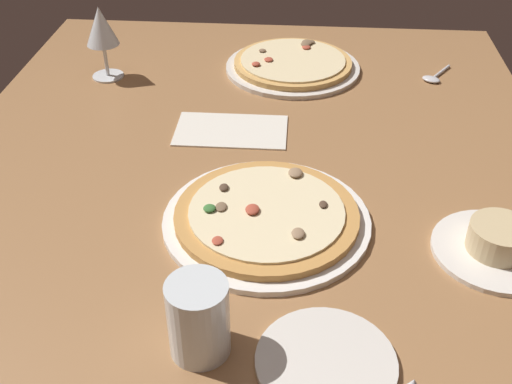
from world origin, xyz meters
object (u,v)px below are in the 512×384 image
at_px(wine_glass_near, 101,29).
at_px(water_glass, 199,323).
at_px(ramekin_on_saucer, 498,243).
at_px(side_plate, 326,362).
at_px(pizza_side, 293,65).
at_px(spoon, 434,77).
at_px(pizza_main, 266,217).
at_px(paper_menu, 231,130).

height_order(wine_glass_near, water_glass, wine_glass_near).
xyz_separation_m(ramekin_on_saucer, side_plate, (0.22, -0.25, -0.01)).
height_order(pizza_side, spoon, pizza_side).
bearing_deg(pizza_side, side_plate, 4.50).
xyz_separation_m(side_plate, spoon, (-0.80, 0.25, 0.00)).
distance_m(pizza_main, ramekin_on_saucer, 0.34).
bearing_deg(water_glass, spoon, 153.00).
distance_m(side_plate, paper_menu, 0.57).
bearing_deg(wine_glass_near, water_glass, 23.29).
bearing_deg(side_plate, paper_menu, -162.16).
xyz_separation_m(ramekin_on_saucer, spoon, (-0.58, -0.00, -0.01)).
bearing_deg(spoon, pizza_side, -94.80).
relative_size(pizza_side, spoon, 3.00).
distance_m(water_glass, spoon, 0.88).
bearing_deg(ramekin_on_saucer, side_plate, -48.29).
relative_size(ramekin_on_saucer, water_glass, 1.77).
bearing_deg(paper_menu, ramekin_on_saucer, 52.78).
relative_size(ramekin_on_saucer, paper_menu, 0.87).
relative_size(wine_glass_near, side_plate, 0.93).
bearing_deg(pizza_main, side_plate, 18.44).
xyz_separation_m(wine_glass_near, paper_menu, (0.21, 0.30, -0.11)).
xyz_separation_m(pizza_side, ramekin_on_saucer, (0.60, 0.31, 0.01)).
xyz_separation_m(pizza_main, pizza_side, (-0.56, 0.02, 0.00)).
height_order(ramekin_on_saucer, side_plate, ramekin_on_saucer).
xyz_separation_m(water_glass, paper_menu, (-0.52, -0.02, -0.04)).
xyz_separation_m(ramekin_on_saucer, paper_menu, (-0.32, -0.42, -0.02)).
bearing_deg(spoon, water_glass, -27.00).
distance_m(pizza_side, paper_menu, 0.30).
relative_size(ramekin_on_saucer, wine_glass_near, 1.17).
distance_m(ramekin_on_saucer, wine_glass_near, 0.90).
bearing_deg(water_glass, pizza_side, 173.80).
bearing_deg(pizza_main, spoon, 147.89).
xyz_separation_m(pizza_main, wine_glass_near, (-0.49, -0.38, 0.10)).
bearing_deg(paper_menu, water_glass, 1.93).
distance_m(pizza_main, spoon, 0.63).
xyz_separation_m(wine_glass_near, spoon, (-0.04, 0.72, -0.11)).
xyz_separation_m(pizza_main, paper_menu, (-0.27, -0.09, -0.01)).
bearing_deg(paper_menu, wine_glass_near, -126.14).
relative_size(pizza_side, wine_glass_near, 1.91).
bearing_deg(pizza_side, ramekin_on_saucer, 27.52).
xyz_separation_m(pizza_main, water_glass, (0.25, -0.06, 0.03)).
distance_m(ramekin_on_saucer, water_glass, 0.45).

